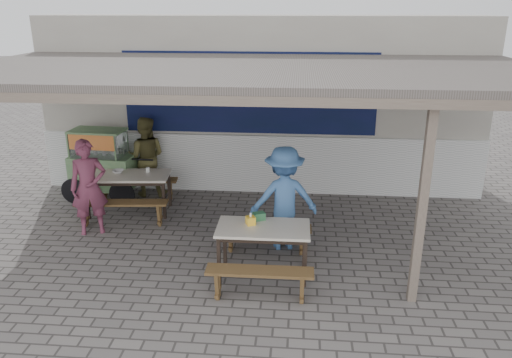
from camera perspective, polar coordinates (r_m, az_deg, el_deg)
The scene contains 17 objects.
ground at distance 7.77m, azimuth -1.50°, elevation -9.16°, with size 60.00×60.00×0.00m, color #69625F.
back_wall at distance 10.57m, azimuth 0.61°, elevation 8.54°, with size 9.00×1.28×3.50m.
warung_roof at distance 7.78m, azimuth -0.80°, elevation 12.03°, with size 9.00×4.21×2.81m.
table_left at distance 9.48m, azimuth -14.41°, elevation 0.06°, with size 1.57×0.87×0.75m.
bench_left_street at distance 9.05m, azimuth -15.09°, elevation -3.16°, with size 1.62×0.43×0.45m.
bench_left_wall at distance 10.13m, azimuth -13.49°, elevation -0.60°, with size 1.62×0.43×0.45m.
table_right at distance 7.07m, azimuth 0.83°, elevation -6.08°, with size 1.31×0.72×0.75m.
bench_right_street at distance 6.63m, azimuth 0.42°, elevation -11.21°, with size 1.41×0.29×0.45m.
bench_right_wall at distance 7.82m, azimuth 1.15°, elevation -6.17°, with size 1.41×0.29×0.45m.
vendor_cart at distance 10.27m, azimuth -17.21°, elevation 1.86°, with size 1.81×0.77×1.42m.
patron_street_side at distance 8.77m, azimuth -18.56°, elevation -0.92°, with size 0.60×0.39×1.64m, color brown.
patron_wall_side at distance 10.26m, azimuth -12.47°, elevation 2.50°, with size 0.79×0.61×1.62m, color brown.
patron_right_table at distance 7.83m, azimuth 3.21°, elevation -2.21°, with size 1.08×0.62×1.67m, color #406CA8.
tissue_box at distance 7.09m, azimuth -0.62°, elevation -4.77°, with size 0.12×0.12×0.12m, color yellow.
donation_box at distance 7.23m, azimuth 0.34°, elevation -4.29°, with size 0.17×0.11×0.11m, color #2D653E.
condiment_jar at distance 9.51m, azimuth -12.26°, elevation 1.06°, with size 0.07×0.07×0.08m, color silver.
condiment_bowl at distance 9.59m, azimuth -15.51°, elevation 0.85°, with size 0.21×0.21×0.05m, color white.
Camera 1 is at (0.80, -6.77, 3.71)m, focal length 35.00 mm.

